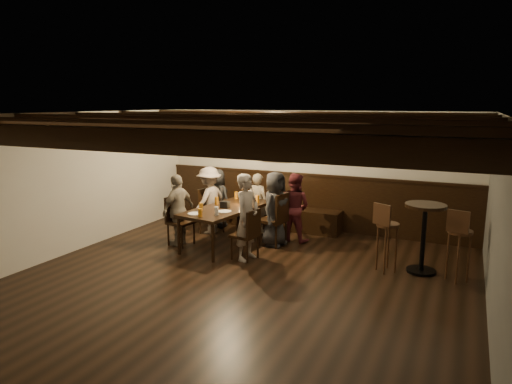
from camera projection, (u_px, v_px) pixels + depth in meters
The scene contains 27 objects.
room at pixel (274, 186), 8.26m from camera, with size 7.00×7.00×7.00m.
dining_table at pixel (227, 210), 8.21m from camera, with size 1.08×1.96×0.70m.
chair_left_near at pixel (211, 220), 9.04m from camera, with size 0.45×0.45×0.89m.
chair_left_far at pixel (180, 230), 8.30m from camera, with size 0.46×0.46×0.89m.
chair_right_near at pixel (273, 229), 8.27m from camera, with size 0.50×0.50×0.97m.
chair_right_far at pixel (246, 244), 7.54m from camera, with size 0.44×0.44×0.85m.
person_bench_left at pixel (217, 198), 9.44m from camera, with size 0.59×0.39×1.22m, color #262628.
person_bench_centre at pixel (258, 203), 9.09m from camera, with size 0.43×0.28×1.18m, color gray.
person_bench_right at pixel (294, 207), 8.48m from camera, with size 0.62×0.49×1.28m, color maroon.
person_left_near at pixel (209, 200), 8.98m from camera, with size 0.86×0.49×1.33m, color gray.
person_left_far at pixel (178, 210), 8.24m from camera, with size 0.76×0.32×1.30m, color gray.
person_right_near at pixel (275, 209), 8.18m from camera, with size 0.66×0.43×1.35m, color #262628.
person_right_far at pixel (247, 217), 7.43m from camera, with size 0.52×0.34×1.43m, color gray.
pint_a at pixel (236, 195), 8.92m from camera, with size 0.07×0.07×0.14m, color #BF7219.
pint_b at pixel (258, 199), 8.59m from camera, with size 0.07×0.07×0.14m, color #BF7219.
pint_c at pixel (217, 201), 8.43m from camera, with size 0.07×0.07×0.14m, color #BF7219.
pint_d at pixel (246, 203), 8.20m from camera, with size 0.07×0.07×0.14m, color silver.
pint_e at pixel (201, 207), 7.94m from camera, with size 0.07×0.07×0.14m, color #BF7219.
pint_f at pixel (217, 211), 7.63m from camera, with size 0.07×0.07×0.14m, color silver.
pint_g at pixel (200, 213), 7.50m from camera, with size 0.07×0.07×0.14m, color #BF7219.
plate_near at pixel (195, 214), 7.70m from camera, with size 0.24×0.24×0.01m, color white.
plate_far at pixel (225, 211), 7.86m from camera, with size 0.24×0.24×0.01m, color white.
condiment_caddy at pixel (225, 205), 8.15m from camera, with size 0.15×0.10×0.12m, color black.
candle at pixel (241, 204), 8.38m from camera, with size 0.05×0.05×0.05m, color beige.
high_top_table at pixel (424, 228), 6.86m from camera, with size 0.60×0.60×1.07m.
bar_stool_left at pixel (386, 246), 6.94m from camera, with size 0.38×0.40×1.08m.
bar_stool_right at pixel (458, 254), 6.57m from camera, with size 0.36×0.38×1.08m.
Camera 1 is at (2.87, -5.28, 2.55)m, focal length 32.00 mm.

